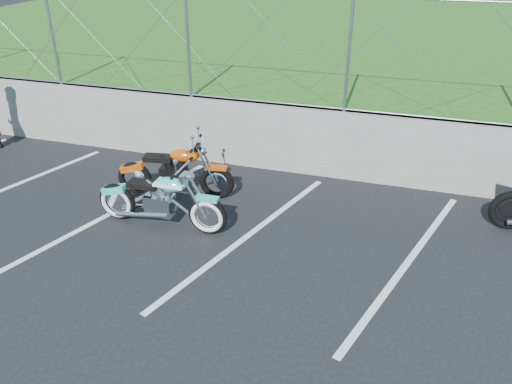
% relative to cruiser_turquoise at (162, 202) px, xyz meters
% --- Properties ---
extents(ground, '(90.00, 90.00, 0.00)m').
position_rel_cruiser_turquoise_xyz_m(ground, '(1.38, -0.85, -0.44)').
color(ground, black).
rests_on(ground, ground).
extents(retaining_wall, '(30.00, 0.22, 1.30)m').
position_rel_cruiser_turquoise_xyz_m(retaining_wall, '(1.38, 2.65, 0.21)').
color(retaining_wall, slate).
rests_on(retaining_wall, ground).
extents(grass_field, '(30.00, 20.00, 1.30)m').
position_rel_cruiser_turquoise_xyz_m(grass_field, '(1.38, 12.65, 0.21)').
color(grass_field, '#225015').
rests_on(grass_field, ground).
extents(chain_link_fence, '(28.00, 0.03, 2.00)m').
position_rel_cruiser_turquoise_xyz_m(chain_link_fence, '(1.38, 2.65, 1.86)').
color(chain_link_fence, gray).
rests_on(chain_link_fence, retaining_wall).
extents(parking_lines, '(18.29, 4.31, 0.01)m').
position_rel_cruiser_turquoise_xyz_m(parking_lines, '(2.58, 0.15, -0.44)').
color(parking_lines, silver).
rests_on(parking_lines, ground).
extents(cruiser_turquoise, '(2.20, 0.70, 1.09)m').
position_rel_cruiser_turquoise_xyz_m(cruiser_turquoise, '(0.00, 0.00, 0.00)').
color(cruiser_turquoise, black).
rests_on(cruiser_turquoise, ground).
extents(naked_orange, '(2.08, 0.70, 1.04)m').
position_rel_cruiser_turquoise_xyz_m(naked_orange, '(-0.23, 1.00, 0.01)').
color(naked_orange, black).
rests_on(naked_orange, ground).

